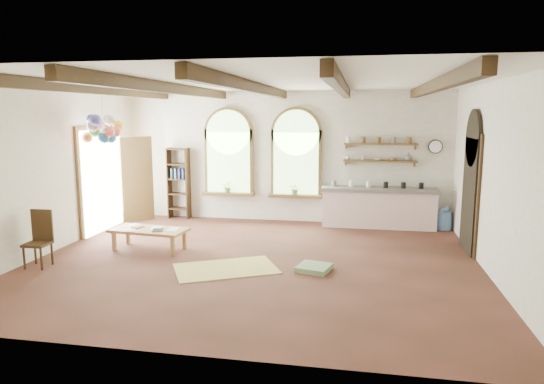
% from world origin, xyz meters
% --- Properties ---
extents(floor, '(8.00, 8.00, 0.00)m').
position_xyz_m(floor, '(0.00, 0.00, 0.00)').
color(floor, brown).
rests_on(floor, ground).
extents(ceiling_beams, '(6.20, 6.80, 0.18)m').
position_xyz_m(ceiling_beams, '(0.00, 0.00, 3.10)').
color(ceiling_beams, '#3A2512').
rests_on(ceiling_beams, ceiling).
extents(window_left, '(1.30, 0.28, 2.20)m').
position_xyz_m(window_left, '(-1.40, 3.43, 1.63)').
color(window_left, brown).
rests_on(window_left, floor).
extents(window_right, '(1.30, 0.28, 2.20)m').
position_xyz_m(window_right, '(0.30, 3.43, 1.63)').
color(window_right, brown).
rests_on(window_right, floor).
extents(left_doorway, '(0.10, 1.90, 2.50)m').
position_xyz_m(left_doorway, '(-3.95, 1.80, 1.15)').
color(left_doorway, brown).
rests_on(left_doorway, floor).
extents(right_doorway, '(0.10, 1.30, 2.40)m').
position_xyz_m(right_doorway, '(3.95, 1.50, 1.10)').
color(right_doorway, black).
rests_on(right_doorway, floor).
extents(kitchen_counter, '(2.68, 0.62, 0.94)m').
position_xyz_m(kitchen_counter, '(2.30, 3.20, 0.48)').
color(kitchen_counter, silver).
rests_on(kitchen_counter, floor).
extents(wall_shelf_lower, '(1.70, 0.24, 0.04)m').
position_xyz_m(wall_shelf_lower, '(2.30, 3.38, 1.55)').
color(wall_shelf_lower, brown).
rests_on(wall_shelf_lower, wall_back).
extents(wall_shelf_upper, '(1.70, 0.24, 0.04)m').
position_xyz_m(wall_shelf_upper, '(2.30, 3.38, 1.95)').
color(wall_shelf_upper, brown).
rests_on(wall_shelf_upper, wall_back).
extents(wall_clock, '(0.32, 0.04, 0.32)m').
position_xyz_m(wall_clock, '(3.55, 3.45, 1.90)').
color(wall_clock, black).
rests_on(wall_clock, wall_back).
extents(bookshelf, '(0.53, 0.32, 1.80)m').
position_xyz_m(bookshelf, '(-2.70, 3.32, 0.90)').
color(bookshelf, '#3A2512').
rests_on(bookshelf, floor).
extents(coffee_table, '(1.55, 0.84, 0.42)m').
position_xyz_m(coffee_table, '(-2.20, 0.40, 0.37)').
color(coffee_table, tan).
rests_on(coffee_table, floor).
extents(side_chair, '(0.41, 0.41, 0.99)m').
position_xyz_m(side_chair, '(-3.65, -0.95, 0.29)').
color(side_chair, '#3A2512').
rests_on(side_chair, floor).
extents(floor_mat, '(2.01, 1.73, 0.02)m').
position_xyz_m(floor_mat, '(-0.39, -0.50, 0.01)').
color(floor_mat, tan).
rests_on(floor_mat, floor).
extents(floor_cushion, '(0.64, 0.64, 0.09)m').
position_xyz_m(floor_cushion, '(1.12, -0.30, 0.05)').
color(floor_cushion, '#708E62').
rests_on(floor_cushion, floor).
extents(water_jug_a, '(0.27, 0.27, 0.52)m').
position_xyz_m(water_jug_a, '(3.75, 3.20, 0.22)').
color(water_jug_a, '#5681B9').
rests_on(water_jug_a, floor).
extents(water_jug_b, '(0.28, 0.28, 0.55)m').
position_xyz_m(water_jug_b, '(3.82, 3.20, 0.24)').
color(water_jug_b, '#5681B9').
rests_on(water_jug_b, floor).
extents(balloon_cluster, '(0.77, 0.83, 1.15)m').
position_xyz_m(balloon_cluster, '(-3.41, 0.99, 2.33)').
color(balloon_cluster, white).
rests_on(balloon_cluster, floor).
extents(table_book, '(0.20, 0.26, 0.02)m').
position_xyz_m(table_book, '(-2.55, 0.47, 0.43)').
color(table_book, olive).
rests_on(table_book, coffee_table).
extents(tablet, '(0.27, 0.33, 0.01)m').
position_xyz_m(tablet, '(-1.97, 0.29, 0.43)').
color(tablet, black).
rests_on(tablet, coffee_table).
extents(potted_plant_left, '(0.27, 0.23, 0.30)m').
position_xyz_m(potted_plant_left, '(-1.40, 3.32, 0.85)').
color(potted_plant_left, '#598C4C').
rests_on(potted_plant_left, window_left).
extents(potted_plant_right, '(0.27, 0.23, 0.30)m').
position_xyz_m(potted_plant_right, '(0.30, 3.32, 0.85)').
color(potted_plant_right, '#598C4C').
rests_on(potted_plant_right, window_right).
extents(shelf_cup_a, '(0.12, 0.10, 0.10)m').
position_xyz_m(shelf_cup_a, '(1.55, 3.38, 1.62)').
color(shelf_cup_a, white).
rests_on(shelf_cup_a, wall_shelf_lower).
extents(shelf_cup_b, '(0.10, 0.10, 0.09)m').
position_xyz_m(shelf_cup_b, '(1.90, 3.38, 1.62)').
color(shelf_cup_b, beige).
rests_on(shelf_cup_b, wall_shelf_lower).
extents(shelf_bowl_a, '(0.22, 0.22, 0.05)m').
position_xyz_m(shelf_bowl_a, '(2.25, 3.38, 1.60)').
color(shelf_bowl_a, beige).
rests_on(shelf_bowl_a, wall_shelf_lower).
extents(shelf_bowl_b, '(0.20, 0.20, 0.06)m').
position_xyz_m(shelf_bowl_b, '(2.60, 3.38, 1.60)').
color(shelf_bowl_b, '#8C664C').
rests_on(shelf_bowl_b, wall_shelf_lower).
extents(shelf_vase, '(0.18, 0.18, 0.19)m').
position_xyz_m(shelf_vase, '(2.95, 3.38, 1.67)').
color(shelf_vase, slate).
rests_on(shelf_vase, wall_shelf_lower).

